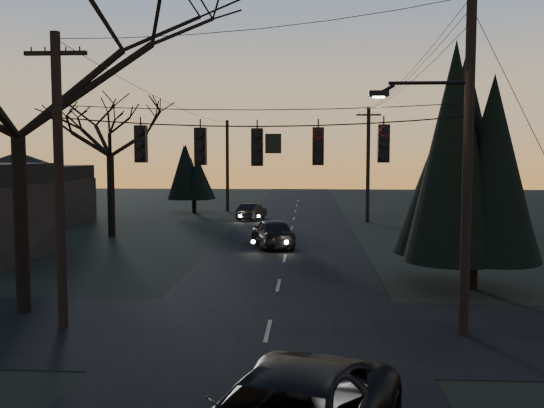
# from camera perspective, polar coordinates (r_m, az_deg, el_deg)

# --- Properties ---
(main_road) EXTENTS (8.00, 120.00, 0.02)m
(main_road) POSITION_cam_1_polar(r_m,az_deg,el_deg) (27.43, 1.03, -5.88)
(main_road) COLOR black
(main_road) RESTS_ON ground
(cross_road) EXTENTS (60.00, 7.00, 0.02)m
(cross_road) POSITION_cam_1_polar(r_m,az_deg,el_deg) (17.72, -0.38, -11.86)
(cross_road) COLOR black
(cross_road) RESTS_ON ground
(utility_pole_right) EXTENTS (5.00, 0.30, 10.00)m
(utility_pole_right) POSITION_cam_1_polar(r_m,az_deg,el_deg) (18.21, 17.54, -11.65)
(utility_pole_right) COLOR black
(utility_pole_right) RESTS_ON ground
(utility_pole_left) EXTENTS (1.80, 0.30, 8.50)m
(utility_pole_left) POSITION_cam_1_polar(r_m,az_deg,el_deg) (19.07, -19.03, -10.94)
(utility_pole_left) COLOR black
(utility_pole_left) RESTS_ON ground
(utility_pole_far_r) EXTENTS (1.80, 0.30, 8.50)m
(utility_pole_far_r) POSITION_cam_1_polar(r_m,az_deg,el_deg) (45.43, 8.96, -1.71)
(utility_pole_far_r) COLOR black
(utility_pole_far_r) RESTS_ON ground
(utility_pole_far_l) EXTENTS (0.30, 0.30, 8.00)m
(utility_pole_far_l) POSITION_cam_1_polar(r_m,az_deg,el_deg) (53.66, -4.19, -0.68)
(utility_pole_far_l) COLOR black
(utility_pole_far_l) RESTS_ON ground
(span_signal_assembly) EXTENTS (11.50, 0.44, 1.51)m
(span_signal_assembly) POSITION_cam_1_polar(r_m,az_deg,el_deg) (16.99, -1.20, 5.56)
(span_signal_assembly) COLOR black
(span_signal_assembly) RESTS_ON ground
(bare_tree_left) EXTENTS (10.91, 10.91, 11.21)m
(bare_tree_left) POSITION_cam_1_polar(r_m,az_deg,el_deg) (20.88, -22.99, 12.00)
(bare_tree_left) COLOR black
(bare_tree_left) RESTS_ON ground
(evergreen_right) EXTENTS (4.20, 4.20, 8.18)m
(evergreen_right) POSITION_cam_1_polar(r_m,az_deg,el_deg) (23.72, 18.63, 3.57)
(evergreen_right) COLOR black
(evergreen_right) RESTS_ON ground
(bare_tree_dist) EXTENTS (6.41, 6.41, 9.85)m
(bare_tree_dist) POSITION_cam_1_polar(r_m,az_deg,el_deg) (38.13, -15.05, 7.31)
(bare_tree_dist) COLOR black
(bare_tree_dist) RESTS_ON ground
(evergreen_dist) EXTENTS (3.18, 3.18, 5.77)m
(evergreen_dist) POSITION_cam_1_polar(r_m,az_deg,el_deg) (52.30, -7.36, 2.96)
(evergreen_dist) COLOR black
(evergreen_dist) RESTS_ON ground
(house_left_far) EXTENTS (9.00, 7.00, 5.20)m
(house_left_far) POSITION_cam_1_polar(r_m,az_deg,el_deg) (47.92, -22.72, 1.43)
(house_left_far) COLOR black
(house_left_far) RESTS_ON ground
(sedan_oncoming_a) EXTENTS (2.91, 4.95, 1.58)m
(sedan_oncoming_a) POSITION_cam_1_polar(r_m,az_deg,el_deg) (32.91, 0.06, -2.72)
(sedan_oncoming_a) COLOR black
(sedan_oncoming_a) RESTS_ON ground
(sedan_oncoming_b) EXTENTS (2.13, 4.02, 1.26)m
(sedan_oncoming_b) POSITION_cam_1_polar(r_m,az_deg,el_deg) (46.41, -1.91, -0.74)
(sedan_oncoming_b) COLOR black
(sedan_oncoming_b) RESTS_ON ground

